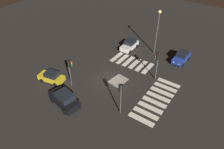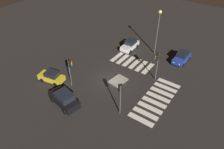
{
  "view_description": "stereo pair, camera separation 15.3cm",
  "coord_description": "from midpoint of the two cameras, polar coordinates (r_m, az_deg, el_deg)",
  "views": [
    {
      "loc": [
        -19.09,
        -13.27,
        18.68
      ],
      "look_at": [
        0.0,
        0.0,
        1.0
      ],
      "focal_mm": 33.63,
      "sensor_mm": 36.0,
      "label": 1
    },
    {
      "loc": [
        -19.0,
        -13.4,
        18.68
      ],
      "look_at": [
        0.0,
        0.0,
        1.0
      ],
      "focal_mm": 33.63,
      "sensor_mm": 36.0,
      "label": 2
    }
  ],
  "objects": [
    {
      "name": "ground_plane",
      "position": [
        29.83,
        -0.15,
        -1.53
      ],
      "size": [
        80.0,
        80.0,
        0.0
      ],
      "primitive_type": "plane",
      "color": "black"
    },
    {
      "name": "traffic_island",
      "position": [
        29.59,
        1.53,
        -1.69
      ],
      "size": [
        2.66,
        2.13,
        0.18
      ],
      "color": "gray",
      "rests_on": "ground"
    },
    {
      "name": "car_blue",
      "position": [
        35.03,
        18.28,
        4.53
      ],
      "size": [
        3.91,
        2.0,
        1.66
      ],
      "rotation": [
        0.0,
        0.0,
        3.07
      ],
      "color": "#1E389E",
      "rests_on": "ground"
    },
    {
      "name": "car_black",
      "position": [
        26.25,
        -13.0,
        -6.49
      ],
      "size": [
        2.69,
        4.62,
        1.91
      ],
      "rotation": [
        0.0,
        0.0,
        1.38
      ],
      "color": "black",
      "rests_on": "ground"
    },
    {
      "name": "car_yellow",
      "position": [
        30.36,
        -16.26,
        -0.6
      ],
      "size": [
        2.25,
        3.85,
        1.6
      ],
      "rotation": [
        0.0,
        0.0,
        1.77
      ],
      "color": "gold",
      "rests_on": "ground"
    },
    {
      "name": "car_white",
      "position": [
        36.74,
        4.7,
        8.04
      ],
      "size": [
        3.9,
        1.85,
        1.69
      ],
      "rotation": [
        0.0,
        0.0,
        3.15
      ],
      "color": "silver",
      "rests_on": "ground"
    },
    {
      "name": "traffic_light_south",
      "position": [
        23.17,
        2.16,
        -4.76
      ],
      "size": [
        0.54,
        0.54,
        4.19
      ],
      "rotation": [
        0.0,
        0.0,
        0.76
      ],
      "color": "#47474C",
      "rests_on": "ground"
    },
    {
      "name": "traffic_light_west",
      "position": [
        27.64,
        -11.48,
        2.08
      ],
      "size": [
        0.54,
        0.54,
        4.08
      ],
      "rotation": [
        0.0,
        0.0,
        -0.76
      ],
      "color": "#47474C",
      "rests_on": "ground"
    },
    {
      "name": "traffic_light_east",
      "position": [
        28.73,
        11.96,
        3.89
      ],
      "size": [
        0.54,
        0.53,
        4.29
      ],
      "rotation": [
        0.0,
        0.0,
        2.22
      ],
      "color": "#47474C",
      "rests_on": "ground"
    },
    {
      "name": "street_lamp",
      "position": [
        34.27,
        12.25,
        13.06
      ],
      "size": [
        0.56,
        0.56,
        7.45
      ],
      "color": "#47474C",
      "rests_on": "ground"
    },
    {
      "name": "crosswalk_near",
      "position": [
        27.44,
        11.8,
        -6.63
      ],
      "size": [
        8.75,
        3.2,
        0.02
      ],
      "color": "silver",
      "rests_on": "ground"
    },
    {
      "name": "crosswalk_side",
      "position": [
        33.59,
        5.22,
        3.31
      ],
      "size": [
        3.2,
        6.45,
        0.02
      ],
      "color": "silver",
      "rests_on": "ground"
    }
  ]
}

